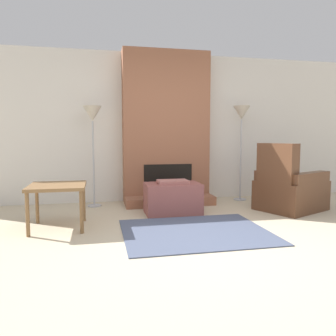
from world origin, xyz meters
The scene contains 9 objects.
ground_plane centered at (0.00, 0.00, 0.00)m, with size 24.00×24.00×0.00m, color beige.
wall_back centered at (0.00, 2.65, 1.30)m, with size 7.90×0.06×2.60m, color silver.
fireplace centered at (0.00, 2.42, 1.22)m, with size 1.49×0.71×2.60m.
ottoman centered at (-0.09, 1.51, 0.24)m, with size 0.81×0.51×0.50m.
armchair centered at (1.71, 1.35, 0.31)m, with size 1.19×1.09×1.05m.
side_table centered at (-1.67, 1.05, 0.48)m, with size 0.68×0.68×0.55m.
floor_lamp_left centered at (-1.24, 2.28, 1.41)m, with size 0.29×0.29×1.63m.
floor_lamp_right centered at (1.33, 2.28, 1.46)m, with size 0.29×0.29×1.68m.
area_rug centered at (-0.03, 0.52, 0.01)m, with size 1.74×1.43×0.01m, color #4C5670.
Camera 1 is at (-1.16, -3.17, 1.15)m, focal length 35.00 mm.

